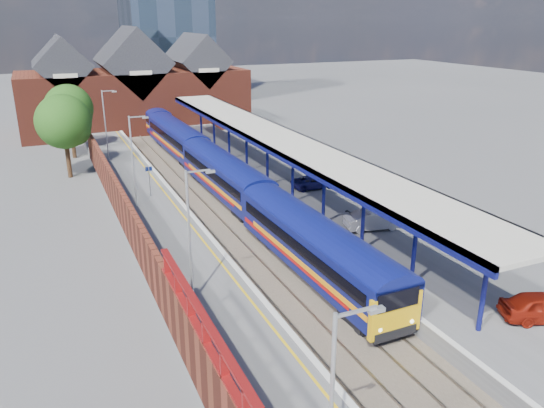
{
  "coord_description": "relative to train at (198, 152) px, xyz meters",
  "views": [
    {
      "loc": [
        -12.47,
        -17.73,
        14.81
      ],
      "look_at": [
        1.48,
        14.0,
        2.6
      ],
      "focal_mm": 35.0,
      "sensor_mm": 36.0,
      "label": 1
    }
  ],
  "objects": [
    {
      "name": "ground",
      "position": [
        -1.49,
        -2.44,
        -2.12
      ],
      "size": [
        240.0,
        240.0,
        0.0
      ],
      "primitive_type": "plane",
      "color": "#5B5B5E",
      "rests_on": "ground"
    },
    {
      "name": "ballast_bed",
      "position": [
        -1.49,
        -12.44,
        -2.09
      ],
      "size": [
        6.0,
        76.0,
        0.06
      ],
      "primitive_type": "cube",
      "color": "#473D33",
      "rests_on": "ground"
    },
    {
      "name": "rails",
      "position": [
        -1.49,
        -12.44,
        -2.0
      ],
      "size": [
        4.51,
        76.0,
        0.14
      ],
      "color": "slate",
      "rests_on": "ground"
    },
    {
      "name": "left_platform",
      "position": [
        -6.99,
        -12.44,
        -1.62
      ],
      "size": [
        5.0,
        76.0,
        1.0
      ],
      "primitive_type": "cube",
      "color": "#565659",
      "rests_on": "ground"
    },
    {
      "name": "right_platform",
      "position": [
        4.51,
        -12.44,
        -1.62
      ],
      "size": [
        6.0,
        76.0,
        1.0
      ],
      "primitive_type": "cube",
      "color": "#565659",
      "rests_on": "ground"
    },
    {
      "name": "coping_left",
      "position": [
        -4.64,
        -12.44,
        -1.1
      ],
      "size": [
        0.3,
        76.0,
        0.05
      ],
      "primitive_type": "cube",
      "color": "silver",
      "rests_on": "left_platform"
    },
    {
      "name": "coping_right",
      "position": [
        1.66,
        -12.44,
        -1.1
      ],
      "size": [
        0.3,
        76.0,
        0.05
      ],
      "primitive_type": "cube",
      "color": "silver",
      "rests_on": "right_platform"
    },
    {
      "name": "yellow_line",
      "position": [
        -5.24,
        -12.44,
        -1.12
      ],
      "size": [
        0.14,
        76.0,
        0.01
      ],
      "primitive_type": "cube",
      "color": "yellow",
      "rests_on": "left_platform"
    },
    {
      "name": "train",
      "position": [
        0.0,
        0.0,
        0.0
      ],
      "size": [
        3.09,
        65.94,
        3.45
      ],
      "color": "navy",
      "rests_on": "ground"
    },
    {
      "name": "canopy",
      "position": [
        3.99,
        -10.49,
        3.13
      ],
      "size": [
        4.5,
        52.0,
        4.48
      ],
      "color": "navy",
      "rests_on": "right_platform"
    },
    {
      "name": "lamp_post_b",
      "position": [
        -7.86,
        -26.44,
        2.87
      ],
      "size": [
        1.48,
        0.18,
        7.0
      ],
      "color": "#A5A8AA",
      "rests_on": "left_platform"
    },
    {
      "name": "lamp_post_c",
      "position": [
        -7.86,
        -10.44,
        2.87
      ],
      "size": [
        1.48,
        0.18,
        7.0
      ],
      "color": "#A5A8AA",
      "rests_on": "left_platform"
    },
    {
      "name": "lamp_post_d",
      "position": [
        -7.86,
        5.56,
        2.87
      ],
      "size": [
        1.48,
        0.18,
        7.0
      ],
      "color": "#A5A8AA",
      "rests_on": "left_platform"
    },
    {
      "name": "platform_sign",
      "position": [
        -6.49,
        -8.44,
        0.57
      ],
      "size": [
        0.55,
        0.08,
        2.5
      ],
      "color": "#A5A8AA",
      "rests_on": "left_platform"
    },
    {
      "name": "brick_wall",
      "position": [
        -9.59,
        -18.9,
        0.33
      ],
      "size": [
        0.35,
        50.0,
        3.86
      ],
      "color": "maroon",
      "rests_on": "left_platform"
    },
    {
      "name": "station_building",
      "position": [
        -1.49,
        25.56,
        3.33
      ],
      "size": [
        30.0,
        12.12,
        13.78
      ],
      "color": "maroon",
      "rests_on": "ground"
    },
    {
      "name": "tree_near",
      "position": [
        -11.84,
        3.46,
        3.23
      ],
      "size": [
        5.2,
        5.2,
        8.1
      ],
      "color": "#382314",
      "rests_on": "ground"
    },
    {
      "name": "tree_far",
      "position": [
        -10.84,
        11.46,
        3.23
      ],
      "size": [
        5.2,
        5.2,
        8.1
      ],
      "color": "#382314",
      "rests_on": "ground"
    },
    {
      "name": "parked_car_red",
      "position": [
        7.01,
        -34.95,
        -0.43
      ],
      "size": [
        4.39,
        2.97,
        1.39
      ],
      "primitive_type": "imported",
      "rotation": [
        0.0,
        0.0,
        1.21
      ],
      "color": "maroon",
      "rests_on": "right_platform"
    },
    {
      "name": "parked_car_silver",
      "position": [
        6.11,
        -21.85,
        -0.46
      ],
      "size": [
        4.22,
        2.08,
        1.33
      ],
      "primitive_type": "imported",
      "rotation": [
        0.0,
        0.0,
        1.4
      ],
      "color": "silver",
      "rests_on": "right_platform"
    },
    {
      "name": "parked_car_dark",
      "position": [
        6.69,
        -20.86,
        -0.56
      ],
      "size": [
        4.01,
        1.95,
        1.12
      ],
      "primitive_type": "imported",
      "rotation": [
        0.0,
        0.0,
        1.67
      ],
      "color": "black",
      "rests_on": "right_platform"
    },
    {
      "name": "parked_car_blue",
      "position": [
        6.77,
        -11.9,
        -0.58
      ],
      "size": [
        3.92,
        1.84,
        1.08
      ],
      "primitive_type": "imported",
      "rotation": [
        0.0,
        0.0,
        1.56
      ],
      "color": "navy",
      "rests_on": "right_platform"
    }
  ]
}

